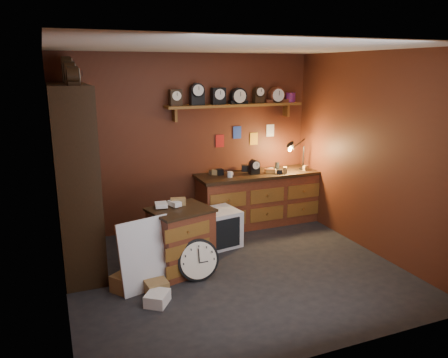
% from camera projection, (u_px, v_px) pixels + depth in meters
% --- Properties ---
extents(floor, '(4.00, 4.00, 0.00)m').
position_uv_depth(floor, '(235.00, 271.00, 5.49)').
color(floor, black).
rests_on(floor, ground).
extents(room_shell, '(4.02, 3.62, 2.71)m').
position_uv_depth(room_shell, '(236.00, 134.00, 5.18)').
color(room_shell, '#552514').
rests_on(room_shell, ground).
extents(shelving_unit, '(0.47, 1.60, 2.58)m').
position_uv_depth(shelving_unit, '(72.00, 170.00, 5.41)').
color(shelving_unit, black).
rests_on(shelving_unit, ground).
extents(workbench, '(2.04, 0.66, 1.36)m').
position_uv_depth(workbench, '(259.00, 195.00, 7.08)').
color(workbench, brown).
rests_on(workbench, ground).
extents(low_cabinet, '(0.84, 0.76, 0.90)m').
position_uv_depth(low_cabinet, '(181.00, 238.00, 5.40)').
color(low_cabinet, brown).
rests_on(low_cabinet, ground).
extents(big_round_clock, '(0.51, 0.17, 0.51)m').
position_uv_depth(big_round_clock, '(198.00, 260.00, 5.21)').
color(big_round_clock, black).
rests_on(big_round_clock, ground).
extents(white_panel, '(0.66, 0.33, 0.84)m').
position_uv_depth(white_panel, '(148.00, 288.00, 5.06)').
color(white_panel, silver).
rests_on(white_panel, ground).
extents(mini_fridge, '(0.58, 0.59, 0.52)m').
position_uv_depth(mini_fridge, '(220.00, 228.00, 6.24)').
color(mini_fridge, silver).
rests_on(mini_fridge, ground).
extents(floor_box_a, '(0.26, 0.23, 0.15)m').
position_uv_depth(floor_box_a, '(157.00, 287.00, 4.92)').
color(floor_box_a, '#9A7543').
rests_on(floor_box_a, ground).
extents(floor_box_b, '(0.33, 0.34, 0.13)m').
position_uv_depth(floor_box_b, '(157.00, 298.00, 4.71)').
color(floor_box_b, white).
rests_on(floor_box_b, ground).
extents(floor_box_c, '(0.34, 0.34, 0.20)m').
position_uv_depth(floor_box_c, '(124.00, 282.00, 4.99)').
color(floor_box_c, '#9A7543').
rests_on(floor_box_c, ground).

